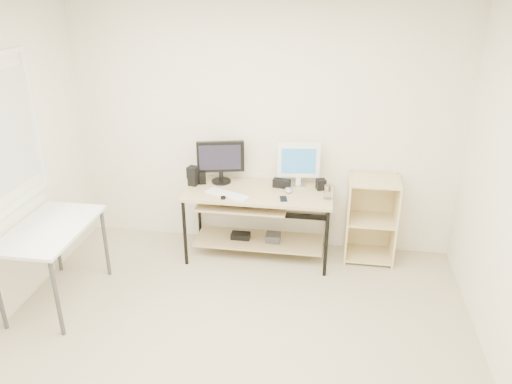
{
  "coord_description": "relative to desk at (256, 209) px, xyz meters",
  "views": [
    {
      "loc": [
        0.68,
        -2.91,
        2.77
      ],
      "look_at": [
        0.03,
        1.3,
        0.89
      ],
      "focal_mm": 35.0,
      "sensor_mm": 36.0,
      "label": 1
    }
  ],
  "objects": [
    {
      "name": "mouse",
      "position": [
        0.33,
        0.02,
        0.23
      ],
      "size": [
        0.1,
        0.13,
        0.04
      ],
      "primitive_type": "ellipsoid",
      "rotation": [
        0.0,
        0.0,
        0.23
      ],
      "color": "#BBBBC0",
      "rests_on": "desk"
    },
    {
      "name": "smartphone",
      "position": [
        0.3,
        -0.17,
        0.22
      ],
      "size": [
        0.09,
        0.13,
        0.01
      ],
      "primitive_type": "cube",
      "rotation": [
        0.0,
        0.0,
        0.19
      ],
      "color": "black",
      "rests_on": "desk"
    },
    {
      "name": "center_speaker",
      "position": [
        0.25,
        0.12,
        0.26
      ],
      "size": [
        0.19,
        0.11,
        0.09
      ],
      "primitive_type": "cube",
      "rotation": [
        0.0,
        0.0,
        -0.19
      ],
      "color": "black",
      "rests_on": "desk"
    },
    {
      "name": "speaker_right",
      "position": [
        0.65,
        0.13,
        0.27
      ],
      "size": [
        0.11,
        0.11,
        0.11
      ],
      "primitive_type": "cube",
      "rotation": [
        0.0,
        0.0,
        0.34
      ],
      "color": "black",
      "rests_on": "desk"
    },
    {
      "name": "room",
      "position": [
        -0.11,
        -1.62,
        0.78
      ],
      "size": [
        4.01,
        4.01,
        2.62
      ],
      "color": "#B8AC8D",
      "rests_on": "ground"
    },
    {
      "name": "speaker_left",
      "position": [
        -0.66,
        0.05,
        0.32
      ],
      "size": [
        0.12,
        0.12,
        0.2
      ],
      "rotation": [
        0.0,
        0.0,
        -0.26
      ],
      "color": "black",
      "rests_on": "desk"
    },
    {
      "name": "drinking_glass",
      "position": [
        0.72,
        -0.09,
        0.29
      ],
      "size": [
        0.09,
        0.09,
        0.14
      ],
      "primitive_type": "cylinder",
      "rotation": [
        0.0,
        0.0,
        -0.37
      ],
      "color": "white",
      "rests_on": "coaster"
    },
    {
      "name": "shelf_unit",
      "position": [
        1.18,
        0.16,
        -0.09
      ],
      "size": [
        0.5,
        0.4,
        0.9
      ],
      "color": "beige",
      "rests_on": "ground"
    },
    {
      "name": "coaster",
      "position": [
        0.72,
        -0.09,
        0.21
      ],
      "size": [
        0.11,
        0.11,
        0.01
      ],
      "primitive_type": "cylinder",
      "rotation": [
        0.0,
        0.0,
        -0.37
      ],
      "color": "#A37A49",
      "rests_on": "desk"
    },
    {
      "name": "audio_controller",
      "position": [
        -0.58,
        0.09,
        0.28
      ],
      "size": [
        0.08,
        0.07,
        0.14
      ],
      "primitive_type": "cube",
      "rotation": [
        0.0,
        0.0,
        0.37
      ],
      "color": "black",
      "rests_on": "desk"
    },
    {
      "name": "volume_puck",
      "position": [
        -0.29,
        -0.25,
        0.22
      ],
      "size": [
        0.06,
        0.06,
        0.02
      ],
      "primitive_type": "cylinder",
      "rotation": [
        0.0,
        0.0,
        0.2
      ],
      "color": "black",
      "rests_on": "desk"
    },
    {
      "name": "keyboard",
      "position": [
        -0.26,
        -0.15,
        0.22
      ],
      "size": [
        0.47,
        0.3,
        0.02
      ],
      "primitive_type": "cube",
      "rotation": [
        0.0,
        0.0,
        -0.41
      ],
      "color": "white",
      "rests_on": "desk"
    },
    {
      "name": "white_imac",
      "position": [
        0.41,
        0.2,
        0.48
      ],
      "size": [
        0.43,
        0.14,
        0.46
      ],
      "rotation": [
        0.0,
        0.0,
        0.1
      ],
      "color": "silver",
      "rests_on": "desk"
    },
    {
      "name": "side_table",
      "position": [
        -1.65,
        -1.06,
        0.13
      ],
      "size": [
        0.6,
        1.0,
        0.75
      ],
      "color": "white",
      "rests_on": "ground"
    },
    {
      "name": "desk",
      "position": [
        0.0,
        0.0,
        0.0
      ],
      "size": [
        1.5,
        0.65,
        0.75
      ],
      "color": "tan",
      "rests_on": "ground"
    },
    {
      "name": "black_monitor",
      "position": [
        -0.4,
        0.16,
        0.47
      ],
      "size": [
        0.49,
        0.2,
        0.45
      ],
      "rotation": [
        0.0,
        0.0,
        0.23
      ],
      "color": "black",
      "rests_on": "desk"
    }
  ]
}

